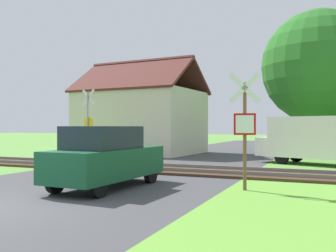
{
  "coord_description": "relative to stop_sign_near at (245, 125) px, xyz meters",
  "views": [
    {
      "loc": [
        6.77,
        -5.99,
        1.76
      ],
      "look_at": [
        0.5,
        8.75,
        1.8
      ],
      "focal_mm": 40.0,
      "sensor_mm": 36.0,
      "label": 1
    }
  ],
  "objects": [
    {
      "name": "road_asphalt",
      "position": [
        -4.68,
        -2.36,
        -1.82
      ],
      "size": [
        8.31,
        80.0,
        0.01
      ],
      "primitive_type": "cube",
      "color": "#424244",
      "rests_on": "ground"
    },
    {
      "name": "rail_track",
      "position": [
        -4.68,
        3.38,
        -1.76
      ],
      "size": [
        60.0,
        2.6,
        0.22
      ],
      "color": "#422D1E",
      "rests_on": "ground"
    },
    {
      "name": "stop_sign_near",
      "position": [
        0.0,
        0.0,
        0.0
      ],
      "size": [
        0.86,
        0.22,
        3.28
      ],
      "rotation": [
        0.0,
        0.0,
        3.35
      ],
      "color": "brown",
      "rests_on": "ground"
    },
    {
      "name": "crossing_sign_far",
      "position": [
        -9.61,
        6.26,
        0.3
      ],
      "size": [
        0.87,
        0.18,
        3.78
      ],
      "rotation": [
        0.0,
        0.0,
        -0.14
      ],
      "color": "#9E9EA5",
      "rests_on": "ground"
    },
    {
      "name": "house",
      "position": [
        -9.42,
        12.08,
        0.41
      ],
      "size": [
        8.12,
        6.76,
        6.28
      ],
      "rotation": [
        0.0,
        0.0,
        -0.07
      ],
      "color": "beige",
      "rests_on": "ground"
    },
    {
      "name": "tree_right",
      "position": [
        1.64,
        15.04,
        3.73
      ],
      "size": [
        7.12,
        7.12,
        9.11
      ],
      "color": "#513823",
      "rests_on": "ground"
    },
    {
      "name": "mail_truck",
      "position": [
        1.58,
        8.28,
        -0.58
      ],
      "size": [
        5.24,
        3.46,
        2.24
      ],
      "rotation": [
        0.0,
        0.0,
        1.21
      ],
      "color": "silver",
      "rests_on": "ground"
    },
    {
      "name": "parked_car",
      "position": [
        -3.75,
        -1.16,
        -0.93
      ],
      "size": [
        1.82,
        4.07,
        1.78
      ],
      "rotation": [
        0.0,
        0.0,
        -0.05
      ],
      "color": "#144C2D",
      "rests_on": "ground"
    }
  ]
}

